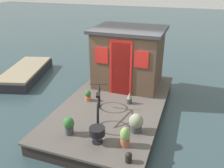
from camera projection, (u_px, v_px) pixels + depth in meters
The scene contains 12 objects.
ground_plane at pixel (114, 114), 7.41m from camera, with size 60.00×60.00×0.00m, color #2D4247.
houseboat_deck at pixel (114, 108), 7.32m from camera, with size 5.19×2.93×0.41m.
houseboat_cabin at pixel (128, 57), 8.10m from camera, with size 1.93×2.34×1.99m.
bicycle at pixel (99, 104), 6.37m from camera, with size 1.59×0.70×0.78m.
potted_plant_ivy at pixel (125, 137), 5.29m from camera, with size 0.23×0.23×0.48m.
potted_plant_thyme at pixel (136, 123), 5.79m from camera, with size 0.35×0.35×0.48m.
potted_plant_fern at pixel (129, 98), 7.11m from camera, with size 0.16×0.16×0.37m.
potted_plant_rosemary at pixel (69, 125), 5.69m from camera, with size 0.26×0.26×0.46m.
potted_plant_lavender at pixel (88, 95), 7.29m from camera, with size 0.19×0.19×0.35m.
charcoal_grill at pixel (97, 132), 5.38m from camera, with size 0.36×0.36×0.39m.
mooring_bollard at pixel (129, 157), 4.86m from camera, with size 0.15×0.15×0.24m.
dinghy_boat at pixel (26, 73), 10.03m from camera, with size 3.42×2.11×0.43m.
Camera 1 is at (-6.03, -2.07, 3.89)m, focal length 38.02 mm.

